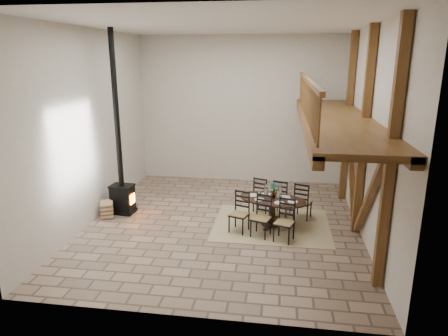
# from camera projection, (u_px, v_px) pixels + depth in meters

# --- Properties ---
(ground) EXTENTS (8.00, 8.00, 0.00)m
(ground) POSITION_uv_depth(u_px,v_px,m) (223.00, 223.00, 10.61)
(ground) COLOR #9B8067
(ground) RESTS_ON ground
(room_shell) EXTENTS (7.02, 8.02, 5.01)m
(room_shell) POSITION_uv_depth(u_px,v_px,m) (272.00, 111.00, 9.64)
(room_shell) COLOR beige
(room_shell) RESTS_ON ground
(rug) EXTENTS (3.00, 2.50, 0.02)m
(rug) POSITION_uv_depth(u_px,v_px,m) (272.00, 224.00, 10.52)
(rug) COLOR tan
(rug) RESTS_ON ground
(dining_table) EXTENTS (2.16, 2.39, 1.15)m
(dining_table) POSITION_uv_depth(u_px,v_px,m) (272.00, 211.00, 10.42)
(dining_table) COLOR black
(dining_table) RESTS_ON ground
(wood_stove) EXTENTS (0.67, 0.54, 5.00)m
(wood_stove) POSITION_uv_depth(u_px,v_px,m) (121.00, 175.00, 11.04)
(wood_stove) COLOR black
(wood_stove) RESTS_ON ground
(log_basket) EXTENTS (0.58, 0.58, 0.48)m
(log_basket) POSITION_uv_depth(u_px,v_px,m) (125.00, 202.00, 11.58)
(log_basket) COLOR brown
(log_basket) RESTS_ON ground
(log_stack) EXTENTS (0.48, 0.54, 0.45)m
(log_stack) POSITION_uv_depth(u_px,v_px,m) (107.00, 209.00, 10.97)
(log_stack) COLOR tan
(log_stack) RESTS_ON ground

